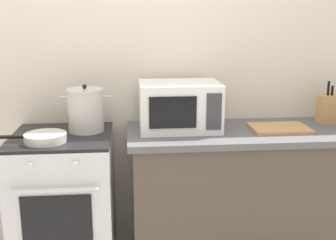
{
  "coord_description": "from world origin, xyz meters",
  "views": [
    {
      "loc": [
        0.07,
        -1.9,
        1.62
      ],
      "look_at": [
        0.3,
        0.6,
        1.0
      ],
      "focal_mm": 45.12,
      "sensor_mm": 36.0,
      "label": 1
    }
  ],
  "objects_px": {
    "stove": "(65,205)",
    "microwave": "(179,106)",
    "frying_pan": "(44,138)",
    "cutting_board": "(280,128)",
    "stock_pot": "(86,110)",
    "knife_block": "(329,109)"
  },
  "relations": [
    {
      "from": "stove",
      "to": "microwave",
      "type": "bearing_deg",
      "value": 6.18
    },
    {
      "from": "stove",
      "to": "cutting_board",
      "type": "height_order",
      "value": "cutting_board"
    },
    {
      "from": "stock_pot",
      "to": "knife_block",
      "type": "bearing_deg",
      "value": 1.92
    },
    {
      "from": "microwave",
      "to": "frying_pan",
      "type": "bearing_deg",
      "value": -165.18
    },
    {
      "from": "frying_pan",
      "to": "microwave",
      "type": "height_order",
      "value": "microwave"
    },
    {
      "from": "frying_pan",
      "to": "knife_block",
      "type": "xyz_separation_m",
      "value": [
        1.81,
        0.27,
        0.07
      ]
    },
    {
      "from": "frying_pan",
      "to": "stove",
      "type": "bearing_deg",
      "value": 61.58
    },
    {
      "from": "stock_pot",
      "to": "stove",
      "type": "bearing_deg",
      "value": -148.96
    },
    {
      "from": "frying_pan",
      "to": "knife_block",
      "type": "height_order",
      "value": "knife_block"
    },
    {
      "from": "stove",
      "to": "knife_block",
      "type": "relative_size",
      "value": 3.23
    },
    {
      "from": "stove",
      "to": "cutting_board",
      "type": "distance_m",
      "value": 1.44
    },
    {
      "from": "stock_pot",
      "to": "knife_block",
      "type": "relative_size",
      "value": 1.09
    },
    {
      "from": "cutting_board",
      "to": "stock_pot",
      "type": "bearing_deg",
      "value": 175.92
    },
    {
      "from": "cutting_board",
      "to": "knife_block",
      "type": "distance_m",
      "value": 0.42
    },
    {
      "from": "stock_pot",
      "to": "cutting_board",
      "type": "distance_m",
      "value": 1.22
    },
    {
      "from": "stove",
      "to": "frying_pan",
      "type": "xyz_separation_m",
      "value": [
        -0.07,
        -0.13,
        0.48
      ]
    },
    {
      "from": "knife_block",
      "to": "frying_pan",
      "type": "bearing_deg",
      "value": -171.4
    },
    {
      "from": "knife_block",
      "to": "stock_pot",
      "type": "bearing_deg",
      "value": -178.08
    },
    {
      "from": "stove",
      "to": "cutting_board",
      "type": "relative_size",
      "value": 2.56
    },
    {
      "from": "stove",
      "to": "microwave",
      "type": "xyz_separation_m",
      "value": [
        0.73,
        0.08,
        0.61
      ]
    },
    {
      "from": "stock_pot",
      "to": "frying_pan",
      "type": "relative_size",
      "value": 0.71
    },
    {
      "from": "microwave",
      "to": "stock_pot",
      "type": "bearing_deg",
      "value": 179.16
    }
  ]
}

